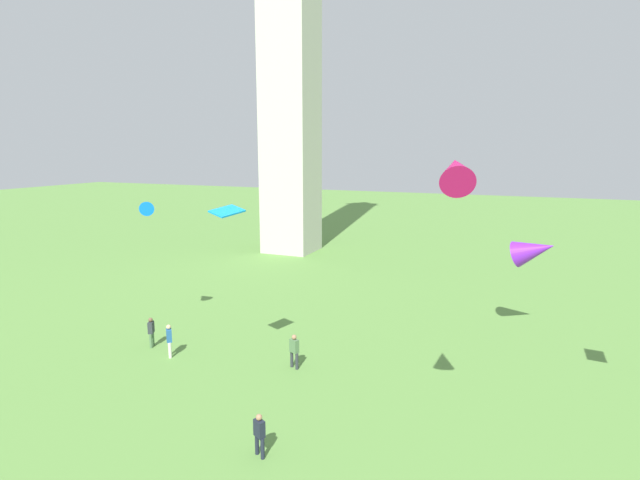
{
  "coord_description": "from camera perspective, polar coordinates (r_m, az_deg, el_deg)",
  "views": [
    {
      "loc": [
        6.09,
        1.1,
        10.63
      ],
      "look_at": [
        -2.06,
        20.89,
        6.62
      ],
      "focal_mm": 27.46,
      "sensor_mm": 36.0,
      "label": 1
    }
  ],
  "objects": [
    {
      "name": "kite_flying_1",
      "position": [
        29.83,
        -19.62,
        3.21
      ],
      "size": [
        1.55,
        1.53,
        1.14
      ],
      "rotation": [
        0.0,
        0.0,
        3.96
      ],
      "color": "blue"
    },
    {
      "name": "person_0",
      "position": [
        24.49,
        -3.02,
        -12.6
      ],
      "size": [
        0.51,
        0.41,
        1.72
      ],
      "rotation": [
        0.0,
        0.0,
        2.74
      ],
      "color": "#2D3338",
      "rests_on": "ground_plane"
    },
    {
      "name": "kite_flying_0",
      "position": [
        22.35,
        -10.77,
        3.33
      ],
      "size": [
        1.32,
        1.59,
        0.44
      ],
      "rotation": [
        0.0,
        0.0,
        4.41
      ],
      "color": "#1294EF"
    },
    {
      "name": "kite_flying_6",
      "position": [
        15.19,
        15.59,
        7.8
      ],
      "size": [
        1.38,
        1.93,
        1.55
      ],
      "rotation": [
        0.0,
        0.0,
        3.35
      ],
      "color": "#BB125C"
    },
    {
      "name": "person_3",
      "position": [
        26.86,
        -17.17,
        -10.92
      ],
      "size": [
        0.49,
        0.51,
        1.73
      ],
      "rotation": [
        0.0,
        0.0,
        2.31
      ],
      "color": "silver",
      "rests_on": "ground_plane"
    },
    {
      "name": "person_5",
      "position": [
        18.39,
        -7.08,
        -21.39
      ],
      "size": [
        0.48,
        0.41,
        1.6
      ],
      "rotation": [
        0.0,
        0.0,
        2.66
      ],
      "color": "#1E2333",
      "rests_on": "ground_plane"
    },
    {
      "name": "person_2",
      "position": [
        28.43,
        -19.07,
        -9.92
      ],
      "size": [
        0.4,
        0.49,
        1.65
      ],
      "rotation": [
        0.0,
        0.0,
        5.14
      ],
      "color": "#51754C",
      "rests_on": "ground_plane"
    },
    {
      "name": "kite_flying_4",
      "position": [
        29.21,
        23.71,
        -1.08
      ],
      "size": [
        2.8,
        2.12,
        2.13
      ],
      "rotation": [
        0.0,
        0.0,
        1.29
      ],
      "color": "purple"
    }
  ]
}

